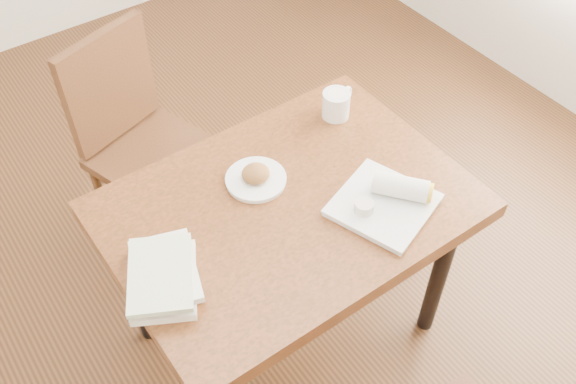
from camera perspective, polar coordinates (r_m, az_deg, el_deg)
ground at (r=2.60m, az=-0.00°, el=-12.04°), size 4.00×5.00×0.01m
table at (r=2.06m, az=-0.00°, el=-2.61°), size 1.11×0.80×0.75m
chair_far at (r=2.58m, az=-13.19°, el=5.09°), size 0.53×0.53×0.95m
plate_scone at (r=2.04m, az=-2.88°, el=1.31°), size 0.20×0.20×0.06m
coffee_mug at (r=2.26m, az=4.36°, el=7.87°), size 0.14×0.10×0.10m
plate_burrito at (r=1.98m, az=8.96°, el=-0.63°), size 0.35×0.35×0.09m
book_stack at (r=1.81m, az=-11.02°, el=-7.34°), size 0.28×0.31×0.07m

